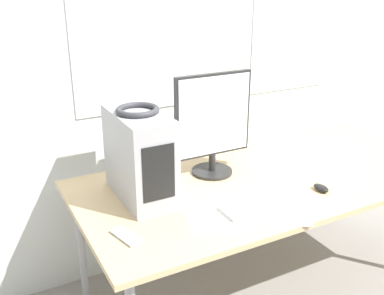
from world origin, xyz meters
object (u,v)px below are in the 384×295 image
(mouse, at_px, (321,188))
(cell_phone, at_px, (126,236))
(pc_tower, at_px, (140,156))
(monitor_main, at_px, (213,123))
(keyboard, at_px, (268,202))
(headphones, at_px, (138,110))

(mouse, distance_m, cell_phone, 0.99)
(mouse, bearing_deg, pc_tower, 155.69)
(mouse, bearing_deg, monitor_main, 130.05)
(keyboard, xyz_separation_m, mouse, (0.32, -0.01, 0.00))
(pc_tower, distance_m, cell_phone, 0.42)
(keyboard, bearing_deg, headphones, 143.85)
(headphones, height_order, mouse, headphones)
(keyboard, xyz_separation_m, cell_phone, (-0.67, 0.04, -0.01))
(pc_tower, height_order, monitor_main, monitor_main)
(monitor_main, bearing_deg, cell_phone, -148.75)
(monitor_main, height_order, mouse, monitor_main)
(monitor_main, relative_size, cell_phone, 3.31)
(keyboard, relative_size, mouse, 5.06)
(headphones, height_order, monitor_main, monitor_main)
(pc_tower, bearing_deg, keyboard, -36.08)
(monitor_main, relative_size, keyboard, 1.16)
(pc_tower, bearing_deg, mouse, -24.31)
(mouse, bearing_deg, cell_phone, 176.87)
(keyboard, relative_size, cell_phone, 2.85)
(cell_phone, bearing_deg, keyboard, -18.41)
(cell_phone, bearing_deg, mouse, -17.72)
(pc_tower, height_order, headphones, headphones)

